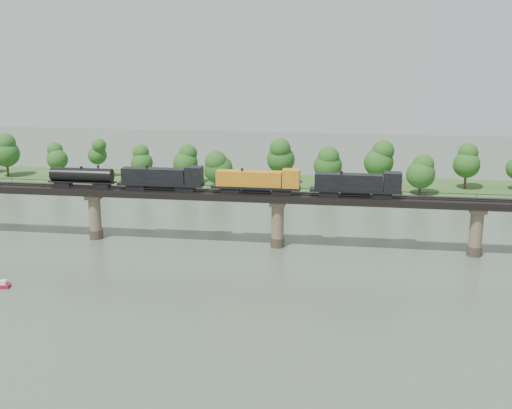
# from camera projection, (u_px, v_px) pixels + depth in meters

# --- Properties ---
(ground) EXTENTS (400.00, 400.00, 0.00)m
(ground) POSITION_uv_depth(u_px,v_px,m) (257.00, 303.00, 106.46)
(ground) COLOR #3E4D3D
(ground) RESTS_ON ground
(far_bank) EXTENTS (300.00, 24.00, 1.60)m
(far_bank) POSITION_uv_depth(u_px,v_px,m) (298.00, 186.00, 187.68)
(far_bank) COLOR #2C4E1F
(far_bank) RESTS_ON ground
(bridge) EXTENTS (236.00, 30.00, 11.50)m
(bridge) POSITION_uv_depth(u_px,v_px,m) (278.00, 222.00, 133.82)
(bridge) COLOR #473A2D
(bridge) RESTS_ON ground
(bridge_superstructure) EXTENTS (220.00, 4.90, 0.75)m
(bridge_superstructure) POSITION_uv_depth(u_px,v_px,m) (278.00, 192.00, 132.24)
(bridge_superstructure) COLOR black
(bridge_superstructure) RESTS_ON bridge
(far_treeline) EXTENTS (289.06, 17.54, 13.60)m
(far_treeline) POSITION_uv_depth(u_px,v_px,m) (269.00, 161.00, 182.52)
(far_treeline) COLOR #382619
(far_treeline) RESTS_ON far_bank
(freight_train) EXTENTS (74.72, 2.91, 5.14)m
(freight_train) POSITION_uv_depth(u_px,v_px,m) (225.00, 180.00, 133.26)
(freight_train) COLOR black
(freight_train) RESTS_ON bridge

